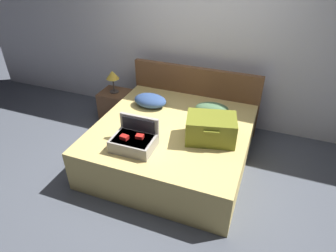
% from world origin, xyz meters
% --- Properties ---
extents(ground_plane, '(12.00, 12.00, 0.00)m').
position_xyz_m(ground_plane, '(0.00, 0.00, 0.00)').
color(ground_plane, '#4C515B').
extents(back_wall, '(8.00, 0.10, 2.60)m').
position_xyz_m(back_wall, '(0.00, 1.65, 1.30)').
color(back_wall, silver).
rests_on(back_wall, ground).
extents(bed, '(1.87, 1.87, 0.53)m').
position_xyz_m(bed, '(0.00, 0.40, 0.26)').
color(bed, tan).
rests_on(bed, ground).
extents(headboard, '(1.91, 0.08, 0.95)m').
position_xyz_m(headboard, '(0.00, 1.38, 0.47)').
color(headboard, brown).
rests_on(headboard, ground).
extents(hard_case_large, '(0.63, 0.50, 0.30)m').
position_xyz_m(hard_case_large, '(0.50, 0.31, 0.68)').
color(hard_case_large, olive).
rests_on(hard_case_large, bed).
extents(hard_case_medium, '(0.47, 0.37, 0.32)m').
position_xyz_m(hard_case_medium, '(-0.25, -0.14, 0.62)').
color(hard_case_medium, gray).
rests_on(hard_case_medium, bed).
extents(pillow_near_headboard, '(0.47, 0.33, 0.17)m').
position_xyz_m(pillow_near_headboard, '(-0.47, 0.80, 0.61)').
color(pillow_near_headboard, navy).
rests_on(pillow_near_headboard, bed).
extents(pillow_center_head, '(0.48, 0.33, 0.15)m').
position_xyz_m(pillow_center_head, '(0.38, 0.89, 0.61)').
color(pillow_center_head, '#4C724C').
rests_on(pillow_center_head, bed).
extents(nightstand, '(0.44, 0.40, 0.48)m').
position_xyz_m(nightstand, '(-1.22, 1.09, 0.24)').
color(nightstand, brown).
rests_on(nightstand, ground).
extents(table_lamp, '(0.20, 0.20, 0.35)m').
position_xyz_m(table_lamp, '(-1.22, 1.09, 0.75)').
color(table_lamp, '#3F3833').
rests_on(table_lamp, nightstand).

